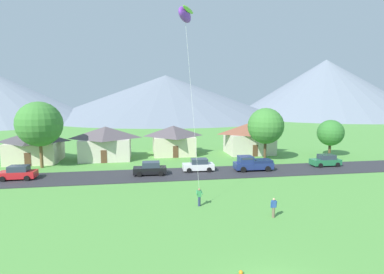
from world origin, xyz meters
name	(u,v)px	position (x,y,z in m)	size (l,w,h in m)	color
road_strip	(194,173)	(0.00, 25.43, 0.04)	(160.00, 6.71, 0.08)	#2D2D33
mountain_central_ridge	(325,88)	(89.53, 136.71, 15.01)	(96.62, 96.62, 30.02)	slate
mountain_east_ridge	(166,96)	(5.53, 144.08, 10.74)	(118.70, 118.70, 21.47)	slate
house_leftmost	(106,142)	(-12.55, 37.21, 2.77)	(8.38, 6.57, 5.35)	beige
house_left_center	(35,146)	(-23.25, 36.95, 2.57)	(7.84, 7.13, 4.95)	beige
house_right_center	(249,138)	(12.25, 38.57, 2.85)	(8.55, 6.68, 5.51)	beige
house_rightmost	(173,139)	(-1.26, 40.20, 2.62)	(7.62, 8.01, 5.06)	beige
tree_near_left	(266,126)	(12.57, 32.12, 5.52)	(5.68, 5.68, 8.38)	#4C3823
tree_left_of_center	(39,124)	(-20.94, 32.37, 6.26)	(6.32, 6.32, 9.44)	brown
tree_center	(331,133)	(24.96, 33.76, 4.02)	(4.40, 4.40, 6.24)	#4C3823
parked_car_white_west_end	(198,165)	(0.76, 26.56, 0.87)	(4.24, 2.16, 1.68)	white
parked_car_black_mid_west	(150,169)	(-5.76, 25.51, 0.87)	(4.24, 2.16, 1.68)	black
parked_car_red_mid_east	(18,173)	(-21.67, 25.83, 0.87)	(4.23, 2.13, 1.68)	red
parked_car_green_east_end	(326,161)	(19.60, 26.58, 0.87)	(4.23, 2.14, 1.68)	#237042
pickup_truck_navy_west_side	(252,163)	(8.07, 25.70, 1.06)	(5.25, 2.44, 1.99)	navy
kite_flyer_with_kite	(186,21)	(-2.38, 16.48, 17.12)	(2.23, 4.75, 18.52)	navy
watcher_person	(274,207)	(4.00, 9.73, 0.88)	(0.56, 0.24, 1.68)	#70604C
soccer_ball	(241,272)	(-1.31, 2.22, 0.12)	(0.24, 0.24, 0.24)	orange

